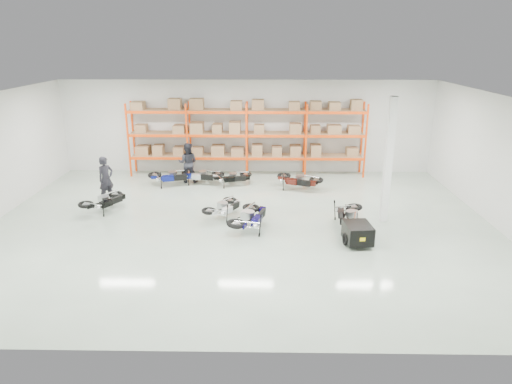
{
  "coord_description": "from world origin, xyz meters",
  "views": [
    {
      "loc": [
        0.82,
        -15.1,
        6.32
      ],
      "look_at": [
        0.55,
        0.43,
        1.1
      ],
      "focal_mm": 32.0,
      "sensor_mm": 36.0,
      "label": 1
    }
  ],
  "objects_px": {
    "moto_blue_centre": "(250,214)",
    "person_left": "(106,179)",
    "moto_back_a": "(172,173)",
    "person_back": "(188,163)",
    "moto_black_far_left": "(104,198)",
    "trailer": "(358,233)",
    "moto_back_d": "(298,177)",
    "moto_touring_right": "(349,212)",
    "moto_back_b": "(201,173)",
    "moto_silver_left": "(224,204)",
    "moto_back_c": "(232,175)"
  },
  "relations": [
    {
      "from": "moto_blue_centre",
      "to": "trailer",
      "type": "relative_size",
      "value": 1.11
    },
    {
      "from": "moto_blue_centre",
      "to": "moto_black_far_left",
      "type": "distance_m",
      "value": 5.92
    },
    {
      "from": "moto_back_a",
      "to": "moto_touring_right",
      "type": "bearing_deg",
      "value": -137.11
    },
    {
      "from": "person_left",
      "to": "trailer",
      "type": "bearing_deg",
      "value": -76.68
    },
    {
      "from": "trailer",
      "to": "moto_black_far_left",
      "type": "bearing_deg",
      "value": 156.03
    },
    {
      "from": "moto_black_far_left",
      "to": "trailer",
      "type": "distance_m",
      "value": 9.62
    },
    {
      "from": "moto_blue_centre",
      "to": "person_left",
      "type": "relative_size",
      "value": 1.02
    },
    {
      "from": "moto_touring_right",
      "to": "moto_back_c",
      "type": "height_order",
      "value": "moto_touring_right"
    },
    {
      "from": "moto_touring_right",
      "to": "moto_back_b",
      "type": "relative_size",
      "value": 1.03
    },
    {
      "from": "moto_silver_left",
      "to": "moto_touring_right",
      "type": "relative_size",
      "value": 0.92
    },
    {
      "from": "moto_silver_left",
      "to": "moto_black_far_left",
      "type": "height_order",
      "value": "moto_black_far_left"
    },
    {
      "from": "moto_silver_left",
      "to": "moto_black_far_left",
      "type": "bearing_deg",
      "value": 23.29
    },
    {
      "from": "moto_back_c",
      "to": "moto_back_b",
      "type": "bearing_deg",
      "value": 66.54
    },
    {
      "from": "moto_touring_right",
      "to": "moto_back_a",
      "type": "distance_m",
      "value": 8.58
    },
    {
      "from": "moto_silver_left",
      "to": "moto_back_b",
      "type": "relative_size",
      "value": 0.95
    },
    {
      "from": "person_left",
      "to": "moto_back_c",
      "type": "bearing_deg",
      "value": -29.14
    },
    {
      "from": "moto_back_c",
      "to": "moto_back_d",
      "type": "height_order",
      "value": "moto_back_d"
    },
    {
      "from": "trailer",
      "to": "moto_back_b",
      "type": "bearing_deg",
      "value": 125.98
    },
    {
      "from": "moto_back_b",
      "to": "moto_touring_right",
      "type": "bearing_deg",
      "value": -119.48
    },
    {
      "from": "moto_blue_centre",
      "to": "moto_back_d",
      "type": "relative_size",
      "value": 1.04
    },
    {
      "from": "moto_silver_left",
      "to": "person_left",
      "type": "bearing_deg",
      "value": 11.54
    },
    {
      "from": "moto_blue_centre",
      "to": "moto_back_a",
      "type": "xyz_separation_m",
      "value": [
        -3.71,
        5.03,
        -0.03
      ]
    },
    {
      "from": "moto_blue_centre",
      "to": "moto_silver_left",
      "type": "xyz_separation_m",
      "value": [
        -1.01,
        1.15,
        -0.09
      ]
    },
    {
      "from": "moto_black_far_left",
      "to": "person_back",
      "type": "height_order",
      "value": "person_back"
    },
    {
      "from": "moto_back_b",
      "to": "person_back",
      "type": "xyz_separation_m",
      "value": [
        -0.64,
        0.21,
        0.4
      ]
    },
    {
      "from": "moto_back_c",
      "to": "moto_blue_centre",
      "type": "bearing_deg",
      "value": 176.86
    },
    {
      "from": "moto_touring_right",
      "to": "person_left",
      "type": "relative_size",
      "value": 0.94
    },
    {
      "from": "moto_back_d",
      "to": "person_left",
      "type": "height_order",
      "value": "person_left"
    },
    {
      "from": "moto_silver_left",
      "to": "moto_back_d",
      "type": "relative_size",
      "value": 0.89
    },
    {
      "from": "moto_blue_centre",
      "to": "person_left",
      "type": "distance_m",
      "value": 6.57
    },
    {
      "from": "moto_back_a",
      "to": "person_back",
      "type": "distance_m",
      "value": 0.9
    },
    {
      "from": "person_left",
      "to": "moto_blue_centre",
      "type": "bearing_deg",
      "value": -78.73
    },
    {
      "from": "moto_silver_left",
      "to": "trailer",
      "type": "height_order",
      "value": "moto_silver_left"
    },
    {
      "from": "person_back",
      "to": "person_left",
      "type": "bearing_deg",
      "value": 45.5
    },
    {
      "from": "moto_back_b",
      "to": "person_back",
      "type": "relative_size",
      "value": 0.92
    },
    {
      "from": "moto_silver_left",
      "to": "person_left",
      "type": "xyz_separation_m",
      "value": [
        -4.92,
        1.66,
        0.44
      ]
    },
    {
      "from": "moto_blue_centre",
      "to": "moto_back_d",
      "type": "height_order",
      "value": "moto_blue_centre"
    },
    {
      "from": "moto_back_b",
      "to": "moto_back_d",
      "type": "bearing_deg",
      "value": -89.51
    },
    {
      "from": "trailer",
      "to": "moto_back_c",
      "type": "height_order",
      "value": "moto_back_c"
    },
    {
      "from": "moto_back_a",
      "to": "person_left",
      "type": "bearing_deg",
      "value": 120.94
    },
    {
      "from": "moto_black_far_left",
      "to": "moto_back_a",
      "type": "xyz_separation_m",
      "value": [
        1.96,
        3.32,
        0.03
      ]
    },
    {
      "from": "moto_back_a",
      "to": "trailer",
      "type": "bearing_deg",
      "value": -145.18
    },
    {
      "from": "moto_black_far_left",
      "to": "person_back",
      "type": "distance_m",
      "value": 4.62
    },
    {
      "from": "trailer",
      "to": "moto_silver_left",
      "type": "bearing_deg",
      "value": 145.85
    },
    {
      "from": "moto_back_a",
      "to": "person_left",
      "type": "xyz_separation_m",
      "value": [
        -2.22,
        -2.22,
        0.38
      ]
    },
    {
      "from": "moto_back_b",
      "to": "moto_back_d",
      "type": "distance_m",
      "value": 4.44
    },
    {
      "from": "person_back",
      "to": "moto_back_d",
      "type": "bearing_deg",
      "value": 171.71
    },
    {
      "from": "trailer",
      "to": "person_back",
      "type": "relative_size",
      "value": 0.93
    },
    {
      "from": "trailer",
      "to": "person_left",
      "type": "xyz_separation_m",
      "value": [
        -9.41,
        4.06,
        0.52
      ]
    },
    {
      "from": "moto_black_far_left",
      "to": "moto_blue_centre",
      "type": "bearing_deg",
      "value": -166.15
    }
  ]
}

